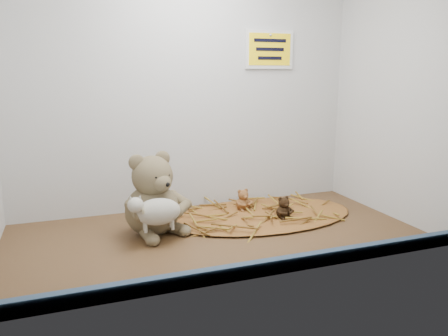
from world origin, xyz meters
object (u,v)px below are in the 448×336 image
object	(u,v)px
toy_lamb	(158,212)
mini_teddy_tan	(243,199)
main_teddy	(152,193)
mini_teddy_brown	(284,207)

from	to	relation	value
toy_lamb	mini_teddy_tan	world-z (taller)	toy_lamb
main_teddy	mini_teddy_brown	bearing A→B (deg)	-27.23
mini_teddy_tan	mini_teddy_brown	bearing A→B (deg)	-63.51
toy_lamb	mini_teddy_brown	world-z (taller)	toy_lamb
main_teddy	mini_teddy_tan	bearing A→B (deg)	-6.75
main_teddy	toy_lamb	distance (cm)	9.22
main_teddy	toy_lamb	bearing A→B (deg)	-112.14
toy_lamb	mini_teddy_brown	xyz separation A→B (cm)	(41.62, 5.02, -4.42)
toy_lamb	mini_teddy_tan	bearing A→B (deg)	28.46
mini_teddy_tan	mini_teddy_brown	distance (cm)	15.52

